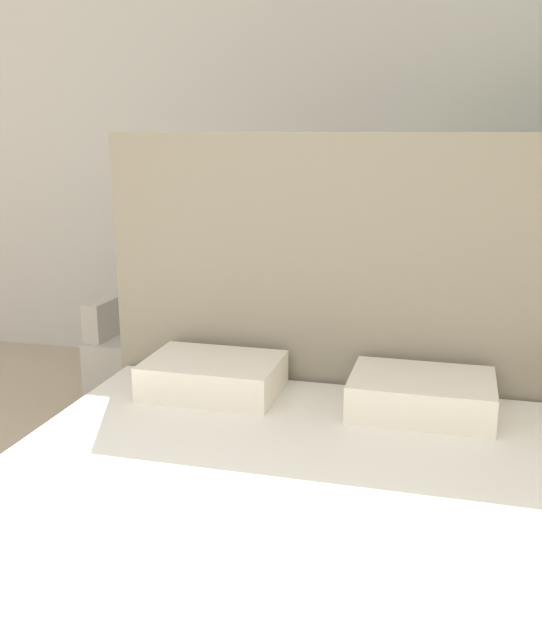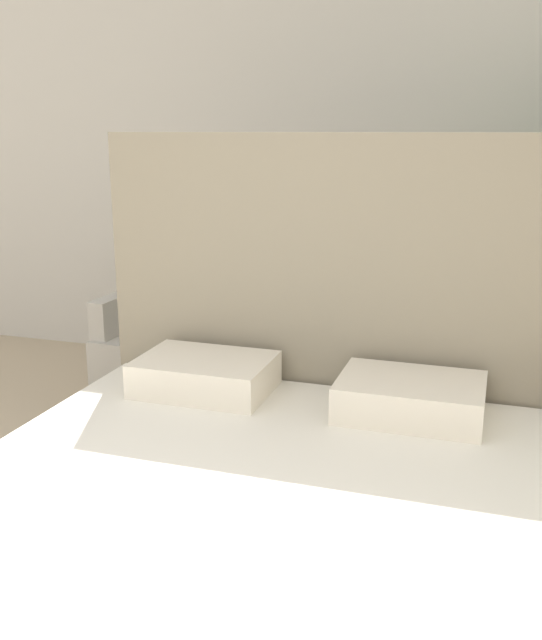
{
  "view_description": "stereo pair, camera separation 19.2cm",
  "coord_description": "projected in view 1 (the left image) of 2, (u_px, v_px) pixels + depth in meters",
  "views": [
    {
      "loc": [
        1.03,
        -0.6,
        1.55
      ],
      "look_at": [
        0.18,
        2.65,
        0.65
      ],
      "focal_mm": 40.0,
      "sensor_mm": 36.0,
      "label": 1
    },
    {
      "loc": [
        1.22,
        -0.54,
        1.55
      ],
      "look_at": [
        0.18,
        2.65,
        0.65
      ],
      "focal_mm": 40.0,
      "sensor_mm": 36.0,
      "label": 2
    }
  ],
  "objects": [
    {
      "name": "armchair_near_window_right",
      "position": [
        305.0,
        368.0,
        3.9
      ],
      "size": [
        0.57,
        0.68,
        0.89
      ],
      "rotation": [
        0.0,
        0.0,
        0.01
      ],
      "color": "#B7B2A8",
      "rests_on": "ground_plane"
    },
    {
      "name": "bed",
      "position": [
        272.0,
        535.0,
        2.27
      ],
      "size": [
        1.89,
        2.04,
        1.54
      ],
      "color": "#8C7A5B",
      "rests_on": "ground_plane"
    },
    {
      "name": "armchair_near_window_left",
      "position": [
        157.0,
        356.0,
        4.12
      ],
      "size": [
        0.58,
        0.7,
        0.89
      ],
      "rotation": [
        0.0,
        0.0,
        -0.04
      ],
      "color": "#B7B2A8",
      "rests_on": "ground_plane"
    },
    {
      "name": "wall_back",
      "position": [
        295.0,
        146.0,
        4.5
      ],
      "size": [
        10.0,
        0.06,
        2.9
      ],
      "color": "silver",
      "rests_on": "ground_plane"
    }
  ]
}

